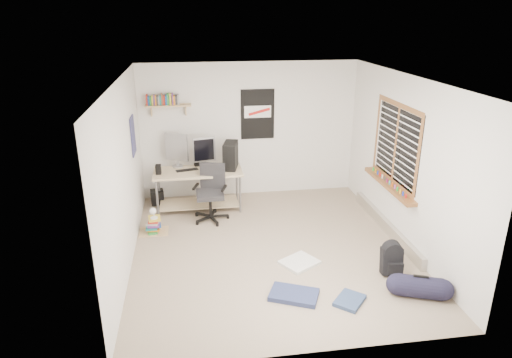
{
  "coord_description": "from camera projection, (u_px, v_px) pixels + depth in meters",
  "views": [
    {
      "loc": [
        -1.1,
        -5.94,
        3.33
      ],
      "look_at": [
        -0.17,
        0.3,
        1.01
      ],
      "focal_mm": 32.0,
      "sensor_mm": 36.0,
      "label": 1
    }
  ],
  "objects": [
    {
      "name": "backpack",
      "position": [
        391.0,
        261.0,
        6.09
      ],
      "size": [
        0.3,
        0.25,
        0.36
      ],
      "primitive_type": "cube",
      "rotation": [
        0.0,
        0.0,
        -0.12
      ],
      "color": "black",
      "rests_on": "floor"
    },
    {
      "name": "floor",
      "position": [
        270.0,
        249.0,
        6.82
      ],
      "size": [
        4.0,
        4.5,
        0.01
      ],
      "primitive_type": "cube",
      "color": "gray",
      "rests_on": "ground"
    },
    {
      "name": "subwoofer",
      "position": [
        157.0,
        197.0,
        8.33
      ],
      "size": [
        0.26,
        0.26,
        0.25
      ],
      "primitive_type": "cube",
      "rotation": [
        0.0,
        0.0,
        0.14
      ],
      "color": "black",
      "rests_on": "floor"
    },
    {
      "name": "duffel_bag",
      "position": [
        420.0,
        287.0,
        5.62
      ],
      "size": [
        0.36,
        0.36,
        0.54
      ],
      "primitive_type": "cylinder",
      "rotation": [
        0.0,
        0.0,
        -0.37
      ],
      "color": "black",
      "rests_on": "floor"
    },
    {
      "name": "jeans_a",
      "position": [
        294.0,
        295.0,
        5.65
      ],
      "size": [
        0.69,
        0.58,
        0.06
      ],
      "primitive_type": "cube",
      "rotation": [
        0.0,
        0.0,
        -0.43
      ],
      "color": "navy",
      "rests_on": "floor"
    },
    {
      "name": "wall_shelf",
      "position": [
        168.0,
        105.0,
        7.99
      ],
      "size": [
        0.8,
        0.22,
        0.24
      ],
      "primitive_type": "cube",
      "color": "tan",
      "rests_on": "back_wall"
    },
    {
      "name": "book_stack",
      "position": [
        153.0,
        224.0,
        7.27
      ],
      "size": [
        0.47,
        0.41,
        0.28
      ],
      "primitive_type": "cube",
      "rotation": [
        0.0,
        0.0,
        0.18
      ],
      "color": "olive",
      "rests_on": "floor"
    },
    {
      "name": "jeans_b",
      "position": [
        350.0,
        300.0,
        5.55
      ],
      "size": [
        0.47,
        0.48,
        0.05
      ],
      "primitive_type": "cube",
      "rotation": [
        0.0,
        0.0,
        0.85
      ],
      "color": "navy",
      "rests_on": "floor"
    },
    {
      "name": "speaker_right",
      "position": [
        197.0,
        162.0,
        8.18
      ],
      "size": [
        0.12,
        0.12,
        0.19
      ],
      "primitive_type": "cube",
      "rotation": [
        0.0,
        0.0,
        0.25
      ],
      "color": "black",
      "rests_on": "desk"
    },
    {
      "name": "pc_tower",
      "position": [
        231.0,
        156.0,
        8.02
      ],
      "size": [
        0.32,
        0.5,
        0.48
      ],
      "primitive_type": "cube",
      "rotation": [
        0.0,
        0.0,
        -0.23
      ],
      "color": "black",
      "rests_on": "desk"
    },
    {
      "name": "poster_back_wall",
      "position": [
        258.0,
        114.0,
        8.37
      ],
      "size": [
        0.62,
        0.03,
        0.92
      ],
      "primitive_type": "cube",
      "color": "black",
      "rests_on": "back_wall"
    },
    {
      "name": "speaker_left",
      "position": [
        158.0,
        170.0,
        7.77
      ],
      "size": [
        0.1,
        0.1,
        0.18
      ],
      "primitive_type": "cube",
      "rotation": [
        0.0,
        0.0,
        -0.08
      ],
      "color": "black",
      "rests_on": "desk"
    },
    {
      "name": "monitor_right",
      "position": [
        205.0,
        157.0,
        8.04
      ],
      "size": [
        0.4,
        0.18,
        0.43
      ],
      "primitive_type": "cube",
      "rotation": [
        0.0,
        0.0,
        0.21
      ],
      "color": "#B8B9BE",
      "rests_on": "desk"
    },
    {
      "name": "left_wall",
      "position": [
        124.0,
        177.0,
        6.11
      ],
      "size": [
        0.01,
        4.5,
        2.5
      ],
      "primitive_type": "cube",
      "color": "silver",
      "rests_on": "ground"
    },
    {
      "name": "monitor_left",
      "position": [
        177.0,
        154.0,
        8.08
      ],
      "size": [
        0.44,
        0.32,
        0.49
      ],
      "primitive_type": "cube",
      "rotation": [
        0.0,
        0.0,
        -0.53
      ],
      "color": "#949499",
      "rests_on": "desk"
    },
    {
      "name": "desk_lamp",
      "position": [
        153.0,
        211.0,
        7.17
      ],
      "size": [
        0.13,
        0.2,
        0.19
      ],
      "primitive_type": "cube",
      "rotation": [
        0.0,
        0.0,
        0.08
      ],
      "color": "white",
      "rests_on": "book_stack"
    },
    {
      "name": "tshirt",
      "position": [
        299.0,
        262.0,
        6.4
      ],
      "size": [
        0.62,
        0.59,
        0.04
      ],
      "primitive_type": "cube",
      "rotation": [
        0.0,
        0.0,
        0.55
      ],
      "color": "silver",
      "rests_on": "floor"
    },
    {
      "name": "office_chair",
      "position": [
        210.0,
        193.0,
        7.59
      ],
      "size": [
        0.79,
        0.79,
        0.95
      ],
      "primitive_type": "cube",
      "rotation": [
        0.0,
        0.0,
        -0.32
      ],
      "color": "#252427",
      "rests_on": "floor"
    },
    {
      "name": "baseboard_heater",
      "position": [
        386.0,
        226.0,
        7.34
      ],
      "size": [
        0.08,
        2.5,
        0.18
      ],
      "primitive_type": "cube",
      "color": "#B7B2A8",
      "rests_on": "floor"
    },
    {
      "name": "window",
      "position": [
        395.0,
        144.0,
        6.86
      ],
      "size": [
        0.1,
        1.5,
        1.26
      ],
      "primitive_type": "cube",
      "color": "brown",
      "rests_on": "right_wall"
    },
    {
      "name": "back_wall",
      "position": [
        249.0,
        130.0,
        8.48
      ],
      "size": [
        4.0,
        0.01,
        2.5
      ],
      "primitive_type": "cube",
      "color": "silver",
      "rests_on": "ground"
    },
    {
      "name": "keyboard",
      "position": [
        187.0,
        170.0,
        7.98
      ],
      "size": [
        0.41,
        0.23,
        0.02
      ],
      "primitive_type": "cube",
      "rotation": [
        0.0,
        0.0,
        0.24
      ],
      "color": "black",
      "rests_on": "desk"
    },
    {
      "name": "poster_left_wall",
      "position": [
        133.0,
        136.0,
        7.14
      ],
      "size": [
        0.02,
        0.42,
        0.6
      ],
      "primitive_type": "cube",
      "color": "navy",
      "rests_on": "left_wall"
    },
    {
      "name": "ceiling",
      "position": [
        272.0,
        79.0,
        5.95
      ],
      "size": [
        4.0,
        4.5,
        0.01
      ],
      "primitive_type": "cube",
      "color": "white",
      "rests_on": "ground"
    },
    {
      "name": "right_wall",
      "position": [
        406.0,
        163.0,
        6.66
      ],
      "size": [
        0.01,
        4.5,
        2.5
      ],
      "primitive_type": "cube",
      "color": "silver",
      "rests_on": "ground"
    },
    {
      "name": "desk",
      "position": [
        199.0,
        189.0,
        8.07
      ],
      "size": [
        1.55,
        0.72,
        0.7
      ],
      "primitive_type": "cube",
      "rotation": [
        0.0,
        0.0,
        0.03
      ],
      "color": "beige",
      "rests_on": "floor"
    }
  ]
}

